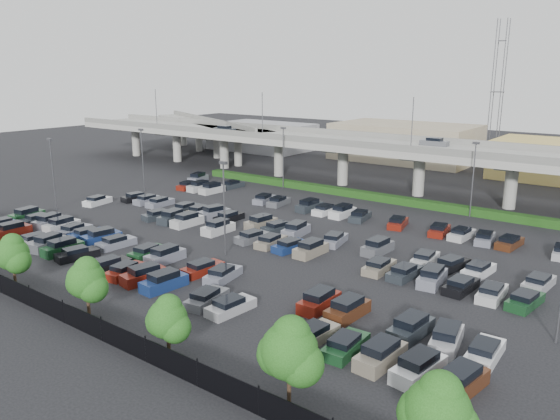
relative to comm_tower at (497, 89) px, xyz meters
The scene contains 10 objects.
ground 75.73m from the comm_tower, 93.09° to the right, with size 280.00×280.00×0.00m, color black.
overpass 43.10m from the comm_tower, 95.68° to the right, with size 150.00×13.00×15.80m.
on_ramp 64.67m from the comm_tower, 151.11° to the right, with size 50.93×30.13×8.80m.
hedge 51.42m from the comm_tower, 94.67° to the right, with size 66.00×1.60×1.10m, color #163A11.
fence 103.13m from the comm_tower, 92.28° to the right, with size 70.00×0.10×2.00m.
tree_row 101.30m from the comm_tower, 91.88° to the right, with size 65.07×3.66×5.94m.
parked_cars 79.79m from the comm_tower, 93.63° to the right, with size 63.18×41.69×1.67m.
light_poles 73.06m from the comm_tower, 96.44° to the right, with size 66.90×48.38×10.30m.
distant_buildings 18.96m from the comm_tower, 55.50° to the right, with size 138.00×24.00×9.00m.
comm_tower is the anchor object (origin of this frame).
Camera 1 is at (38.75, -49.48, 19.57)m, focal length 35.00 mm.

